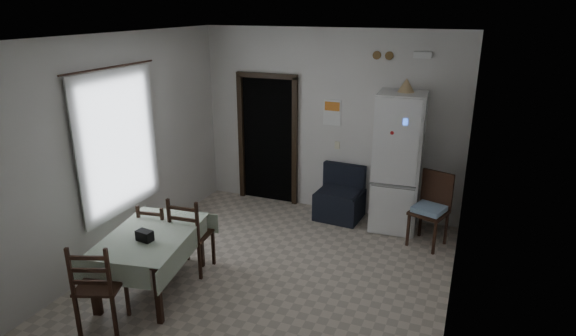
% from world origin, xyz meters
% --- Properties ---
extents(ground, '(4.50, 4.50, 0.00)m').
position_xyz_m(ground, '(0.00, 0.00, 0.00)').
color(ground, '#B0A290').
rests_on(ground, ground).
extents(ceiling, '(4.20, 4.50, 0.02)m').
position_xyz_m(ceiling, '(0.00, 0.00, 2.90)').
color(ceiling, white).
rests_on(ceiling, ground).
extents(wall_back, '(4.20, 0.02, 2.90)m').
position_xyz_m(wall_back, '(0.00, 2.25, 1.45)').
color(wall_back, silver).
rests_on(wall_back, ground).
extents(wall_front, '(4.20, 0.02, 2.90)m').
position_xyz_m(wall_front, '(0.00, -2.25, 1.45)').
color(wall_front, silver).
rests_on(wall_front, ground).
extents(wall_left, '(0.02, 4.50, 2.90)m').
position_xyz_m(wall_left, '(-2.10, 0.00, 1.45)').
color(wall_left, silver).
rests_on(wall_left, ground).
extents(wall_right, '(0.02, 4.50, 2.90)m').
position_xyz_m(wall_right, '(2.10, 0.00, 1.45)').
color(wall_right, silver).
rests_on(wall_right, ground).
extents(doorway, '(1.06, 0.52, 2.22)m').
position_xyz_m(doorway, '(-1.05, 2.45, 1.06)').
color(doorway, black).
rests_on(doorway, ground).
extents(window_recess, '(0.10, 1.20, 1.60)m').
position_xyz_m(window_recess, '(-2.15, -0.20, 1.55)').
color(window_recess, silver).
rests_on(window_recess, ground).
extents(curtain, '(0.02, 1.45, 1.85)m').
position_xyz_m(curtain, '(-2.04, -0.20, 1.55)').
color(curtain, beige).
rests_on(curtain, ground).
extents(curtain_rod, '(0.02, 1.60, 0.02)m').
position_xyz_m(curtain_rod, '(-2.03, -0.20, 2.50)').
color(curtain_rod, black).
rests_on(curtain_rod, ground).
extents(calendar, '(0.28, 0.02, 0.40)m').
position_xyz_m(calendar, '(0.05, 2.24, 1.62)').
color(calendar, white).
rests_on(calendar, ground).
extents(calendar_image, '(0.24, 0.01, 0.14)m').
position_xyz_m(calendar_image, '(0.05, 2.23, 1.72)').
color(calendar_image, orange).
rests_on(calendar_image, ground).
extents(light_switch, '(0.08, 0.02, 0.12)m').
position_xyz_m(light_switch, '(0.15, 2.24, 1.10)').
color(light_switch, beige).
rests_on(light_switch, ground).
extents(vent_left, '(0.12, 0.03, 0.12)m').
position_xyz_m(vent_left, '(0.70, 2.23, 2.52)').
color(vent_left, brown).
rests_on(vent_left, ground).
extents(vent_right, '(0.12, 0.03, 0.12)m').
position_xyz_m(vent_right, '(0.88, 2.23, 2.52)').
color(vent_right, brown).
rests_on(vent_right, ground).
extents(emergency_light, '(0.25, 0.07, 0.09)m').
position_xyz_m(emergency_light, '(1.35, 2.21, 2.55)').
color(emergency_light, white).
rests_on(emergency_light, ground).
extents(fridge, '(0.70, 0.70, 2.06)m').
position_xyz_m(fridge, '(1.16, 1.93, 1.03)').
color(fridge, silver).
rests_on(fridge, ground).
extents(tan_cone, '(0.26, 0.26, 0.19)m').
position_xyz_m(tan_cone, '(1.19, 1.96, 2.16)').
color(tan_cone, tan).
rests_on(tan_cone, fridge).
extents(navy_seat, '(0.73, 0.71, 0.82)m').
position_xyz_m(navy_seat, '(0.30, 1.93, 0.41)').
color(navy_seat, black).
rests_on(navy_seat, ground).
extents(corner_chair, '(0.57, 0.57, 1.04)m').
position_xyz_m(corner_chair, '(1.70, 1.51, 0.52)').
color(corner_chair, black).
rests_on(corner_chair, ground).
extents(dining_table, '(1.14, 1.53, 0.72)m').
position_xyz_m(dining_table, '(-1.18, -0.83, 0.36)').
color(dining_table, '#9BAA92').
rests_on(dining_table, ground).
extents(black_bag, '(0.20, 0.13, 0.12)m').
position_xyz_m(black_bag, '(-1.13, -0.98, 0.78)').
color(black_bag, black).
rests_on(black_bag, dining_table).
extents(dining_chair_far_left, '(0.43, 0.43, 0.87)m').
position_xyz_m(dining_chair_far_left, '(-1.46, -0.32, 0.44)').
color(dining_chair_far_left, black).
rests_on(dining_chair_far_left, ground).
extents(dining_chair_far_right, '(0.47, 0.47, 1.02)m').
position_xyz_m(dining_chair_far_right, '(-0.99, -0.27, 0.51)').
color(dining_chair_far_right, black).
rests_on(dining_chair_far_right, ground).
extents(dining_chair_near_head, '(0.56, 0.56, 1.02)m').
position_xyz_m(dining_chair_near_head, '(-1.23, -1.61, 0.51)').
color(dining_chair_near_head, black).
rests_on(dining_chair_near_head, ground).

